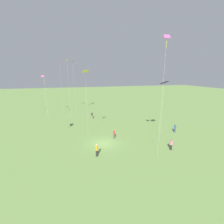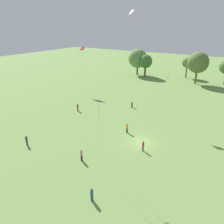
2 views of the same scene
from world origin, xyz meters
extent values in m
plane|color=#6B8E47|center=(0.00, 0.00, 0.00)|extent=(240.00, 240.00, 0.00)
cylinder|color=#847056|center=(15.35, -0.34, 0.43)|extent=(0.40, 0.40, 0.86)
cylinder|color=#333338|center=(15.35, -0.34, 1.22)|extent=(0.47, 0.47, 0.73)
sphere|color=brown|center=(15.35, -0.34, 1.70)|extent=(0.24, 0.24, 0.24)
cylinder|color=#232328|center=(-5.18, -9.73, 0.44)|extent=(0.42, 0.42, 0.88)
cylinder|color=pink|center=(-5.18, -9.73, 1.23)|extent=(0.50, 0.50, 0.70)
sphere|color=brown|center=(-5.18, -9.73, 1.69)|extent=(0.24, 0.24, 0.24)
cylinder|color=#4C4C51|center=(1.41, -2.33, 0.40)|extent=(0.35, 0.35, 0.79)
cylinder|color=#B72D2D|center=(1.41, -2.33, 1.16)|extent=(0.41, 0.41, 0.74)
sphere|color=#A87A56|center=(1.41, -2.33, 1.65)|extent=(0.24, 0.24, 0.24)
cylinder|color=#333D5B|center=(0.99, -15.28, 0.39)|extent=(0.40, 0.40, 0.78)
cylinder|color=#2D5193|center=(0.99, -15.28, 1.14)|extent=(0.47, 0.47, 0.72)
sphere|color=brown|center=(0.99, -15.28, 1.62)|extent=(0.24, 0.24, 0.24)
cylinder|color=#232328|center=(-3.82, 1.86, 0.47)|extent=(0.41, 0.41, 0.94)
cylinder|color=orange|center=(-3.82, 1.86, 1.31)|extent=(0.48, 0.48, 0.74)
sphere|color=beige|center=(-3.82, 1.86, 1.80)|extent=(0.24, 0.24, 0.24)
cube|color=yellow|center=(2.87, 2.28, 12.08)|extent=(1.18, 1.21, 0.36)
cylinder|color=blue|center=(2.87, 2.28, 11.32)|extent=(0.04, 0.04, 0.97)
cylinder|color=silver|center=(2.87, 2.28, 6.04)|extent=(0.01, 0.01, 12.08)
cube|color=black|center=(-1.41, -10.17, 10.29)|extent=(1.46, 1.42, 0.40)
cylinder|color=orange|center=(-1.41, -10.17, 9.01)|extent=(0.04, 0.04, 1.81)
cylinder|color=silver|center=(-1.41, -10.17, 5.14)|extent=(0.01, 0.01, 10.29)
cube|color=#E54C99|center=(20.71, 11.56, 11.13)|extent=(0.71, 0.80, 0.43)
cylinder|color=blue|center=(20.71, 11.56, 10.63)|extent=(0.04, 0.04, 0.61)
cylinder|color=silver|center=(20.71, 11.56, 5.57)|extent=(0.01, 0.01, 11.13)
cube|color=black|center=(21.32, 3.63, 15.10)|extent=(1.24, 1.18, 0.44)
cylinder|color=#E54C99|center=(21.32, 3.63, 14.05)|extent=(0.04, 0.04, 1.42)
cylinder|color=silver|center=(21.32, 3.63, 7.55)|extent=(0.01, 0.01, 15.10)
cube|color=yellow|center=(19.06, 5.10, 15.16)|extent=(0.73, 0.69, 0.31)
cylinder|color=#E54C99|center=(19.06, 5.10, 14.68)|extent=(0.04, 0.04, 0.61)
cylinder|color=silver|center=(19.06, 5.10, 7.58)|extent=(0.01, 0.01, 15.16)
cube|color=#E54C99|center=(22.96, 7.20, 15.00)|extent=(1.01, 0.79, 0.67)
cylinder|color=orange|center=(22.96, 7.20, 14.03)|extent=(0.04, 0.04, 1.36)
cylinder|color=silver|center=(22.96, 7.20, 7.50)|extent=(0.01, 0.01, 15.00)
cube|color=orange|center=(16.70, 10.69, 10.66)|extent=(0.74, 0.71, 0.26)
cylinder|color=orange|center=(16.70, 10.69, 10.14)|extent=(0.04, 0.04, 0.66)
cylinder|color=silver|center=(16.70, 10.69, 5.33)|extent=(0.01, 0.01, 10.66)
cube|color=#E54C99|center=(-7.00, -6.10, 15.84)|extent=(0.69, 0.81, 0.47)
cylinder|color=yellow|center=(-7.00, -6.10, 15.10)|extent=(0.04, 0.04, 1.04)
cylinder|color=silver|center=(-7.00, -6.10, 7.92)|extent=(0.01, 0.01, 15.84)
camera|label=1|loc=(-23.28, 5.16, 11.60)|focal=24.00mm
camera|label=2|loc=(13.50, -30.59, 19.10)|focal=35.00mm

